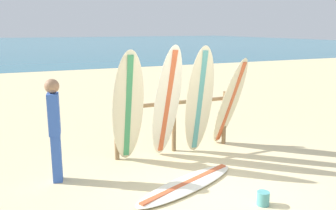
% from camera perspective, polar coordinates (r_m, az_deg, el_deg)
% --- Properties ---
extents(ground_plane, '(120.00, 120.00, 0.00)m').
position_cam_1_polar(ground_plane, '(5.79, 8.42, -14.03)').
color(ground_plane, beige).
extents(ocean_water, '(120.00, 80.00, 0.01)m').
position_cam_1_polar(ocean_water, '(62.46, -21.87, 9.01)').
color(ocean_water, teal).
rests_on(ocean_water, ground).
extents(surfboard_rack, '(2.57, 0.09, 1.18)m').
position_cam_1_polar(surfboard_rack, '(7.42, 0.95, -1.79)').
color(surfboard_rack, olive).
rests_on(surfboard_rack, ground).
extents(surfboard_leaning_far_left, '(0.66, 0.81, 2.20)m').
position_cam_1_polar(surfboard_leaning_far_left, '(6.62, -6.38, -0.49)').
color(surfboard_leaning_far_left, beige).
rests_on(surfboard_leaning_far_left, ground).
extents(surfboard_leaning_left, '(0.55, 0.81, 2.27)m').
position_cam_1_polar(surfboard_leaning_left, '(6.83, -0.19, 0.27)').
color(surfboard_leaning_left, white).
rests_on(surfboard_leaning_left, ground).
extents(surfboard_leaning_center_left, '(0.63, 0.70, 2.24)m').
position_cam_1_polar(surfboard_leaning_center_left, '(7.11, 4.97, 0.57)').
color(surfboard_leaning_center_left, beige).
rests_on(surfboard_leaning_center_left, ground).
extents(surfboard_leaning_center, '(0.63, 0.94, 1.98)m').
position_cam_1_polar(surfboard_leaning_center, '(7.72, 9.78, 0.38)').
color(surfboard_leaning_center, beige).
rests_on(surfboard_leaning_center, ground).
extents(surfboard_lying_on_sand, '(2.27, 1.35, 0.08)m').
position_cam_1_polar(surfboard_lying_on_sand, '(6.03, 3.09, -12.44)').
color(surfboard_lying_on_sand, white).
rests_on(surfboard_lying_on_sand, ground).
extents(beachgoer_standing, '(0.24, 0.31, 1.74)m').
position_cam_1_polar(beachgoer_standing, '(6.20, -17.58, -3.21)').
color(beachgoer_standing, '#3359B2').
rests_on(beachgoer_standing, ground).
extents(sand_bucket, '(0.18, 0.18, 0.21)m').
position_cam_1_polar(sand_bucket, '(5.59, 14.88, -14.15)').
color(sand_bucket, teal).
rests_on(sand_bucket, ground).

